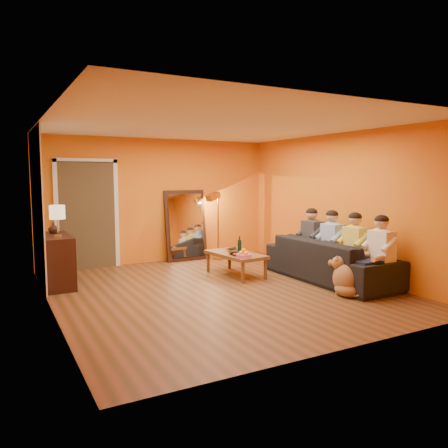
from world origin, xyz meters
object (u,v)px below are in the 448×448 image
sofa (330,260)px  vase (53,228)px  table_lamp (58,221)px  floor_lamp (218,227)px  laptop (235,249)px  wine_bottle (239,245)px  person_mid_left (355,249)px  person_far_right (312,241)px  dog (345,276)px  sideboard (57,260)px  coffee_table (236,264)px  mirror_frame (186,225)px  person_mid_right (332,245)px  person_far_left (381,254)px  tumbler (238,249)px

sofa → vase: bearing=63.3°
table_lamp → floor_lamp: bearing=17.7°
table_lamp → laptop: table_lamp is taller
laptop → wine_bottle: bearing=-126.0°
person_mid_left → person_far_right: 1.10m
person_mid_left → vase: 5.09m
table_lamp → person_mid_left: (4.37, -2.03, -0.49)m
dog → person_far_right: bearing=44.3°
sideboard → coffee_table: bearing=-14.4°
mirror_frame → person_mid_right: size_ratio=1.25×
sofa → wine_bottle: 1.62m
table_lamp → vase: 0.57m
person_far_left → vase: person_far_left is taller
sideboard → wine_bottle: 3.15m
person_mid_right → laptop: bearing=131.4°
person_far_right → tumbler: person_far_right is taller
sofa → tumbler: bearing=42.5°
mirror_frame → dog: size_ratio=2.45×
coffee_table → tumbler: bearing=38.9°
mirror_frame → coffee_table: bearing=-83.9°
coffee_table → person_mid_left: 2.13m
table_lamp → person_far_right: size_ratio=0.42×
table_lamp → tumbler: size_ratio=5.67×
person_far_left → person_far_right: size_ratio=1.00×
floor_lamp → person_far_right: size_ratio=1.18×
laptop → person_far_right: bearing=-52.1°
sofa → person_far_right: size_ratio=2.07×
sofa → floor_lamp: floor_lamp is taller
person_mid_left → laptop: size_ratio=4.00×
mirror_frame → vase: mirror_frame is taller
mirror_frame → person_mid_right: bearing=-61.1°
table_lamp → person_mid_left: bearing=-24.9°
floor_lamp → person_mid_right: floor_lamp is taller
person_mid_left → wine_bottle: 2.02m
floor_lamp → person_far_left: bearing=-88.6°
mirror_frame → coffee_table: mirror_frame is taller
person_mid_left → mirror_frame: bearing=114.8°
mirror_frame → table_lamp: bearing=-153.7°
person_mid_left → person_far_right: size_ratio=1.00×
sideboard → floor_lamp: floor_lamp is taller
sideboard → laptop: 3.19m
table_lamp → laptop: 3.24m
tumbler → floor_lamp: bearing=77.0°
sideboard → person_mid_right: bearing=-22.2°
person_far_left → person_mid_left: same height
person_far_right → tumbler: size_ratio=13.56×
table_lamp → person_mid_right: bearing=-18.7°
coffee_table → person_far_right: size_ratio=1.00×
person_far_left → tumbler: bearing=119.5°
tumbler → person_mid_left: bearing=-53.2°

